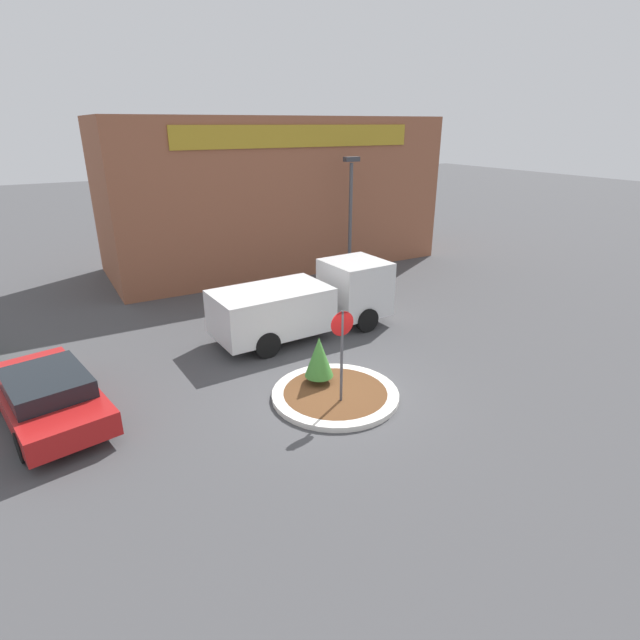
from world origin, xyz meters
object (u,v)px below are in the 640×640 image
object	(u,v)px
stop_sign	(342,343)
parked_sedan_red	(48,395)
light_pole	(351,207)
utility_truck	(307,301)

from	to	relation	value
stop_sign	parked_sedan_red	distance (m)	7.15
stop_sign	light_pole	distance (m)	11.70
parked_sedan_red	light_pole	size ratio (longest dim) A/B	0.89
utility_truck	light_pole	world-z (taller)	light_pole
stop_sign	utility_truck	distance (m)	4.86
parked_sedan_red	utility_truck	bearing A→B (deg)	-89.00
stop_sign	light_pole	size ratio (longest dim) A/B	0.48
utility_truck	parked_sedan_red	distance (m)	8.11
stop_sign	utility_truck	bearing A→B (deg)	71.89
parked_sedan_red	light_pole	xyz separation A→B (m)	(12.91, 6.70, 2.54)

